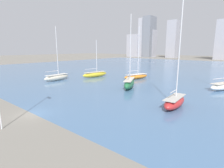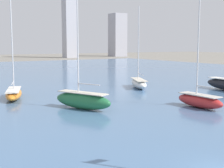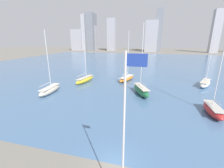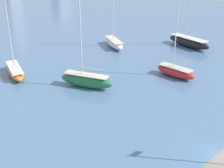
# 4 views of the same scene
# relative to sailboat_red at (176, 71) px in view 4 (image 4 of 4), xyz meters

# --- Properties ---
(ground_plane) EXTENTS (500.00, 500.00, 0.00)m
(ground_plane) POSITION_rel_sailboat_red_xyz_m (-14.52, -15.55, -1.03)
(ground_plane) COLOR gray
(sailboat_red) EXTENTS (2.48, 7.17, 16.70)m
(sailboat_red) POSITION_rel_sailboat_red_xyz_m (0.00, 0.00, 0.00)
(sailboat_red) COLOR #B72828
(sailboat_red) RESTS_ON harbor_water
(sailboat_black) EXTENTS (3.58, 10.66, 14.52)m
(sailboat_black) POSITION_rel_sailboat_red_xyz_m (15.84, 7.83, 0.08)
(sailboat_black) COLOR black
(sailboat_black) RESTS_ON harbor_water
(sailboat_green) EXTENTS (5.44, 8.64, 16.71)m
(sailboat_green) POSITION_rel_sailboat_red_xyz_m (-13.32, 7.13, 0.17)
(sailboat_green) COLOR #236B3D
(sailboat_green) RESTS_ON harbor_water
(sailboat_orange) EXTENTS (4.92, 9.15, 15.70)m
(sailboat_orange) POSITION_rel_sailboat_red_xyz_m (-18.87, 19.21, -0.16)
(sailboat_orange) COLOR orange
(sailboat_orange) RESTS_ON harbor_water
(sailboat_white) EXTENTS (5.66, 8.76, 15.14)m
(sailboat_white) POSITION_rel_sailboat_red_xyz_m (4.22, 18.94, -0.08)
(sailboat_white) COLOR white
(sailboat_white) RESTS_ON harbor_water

